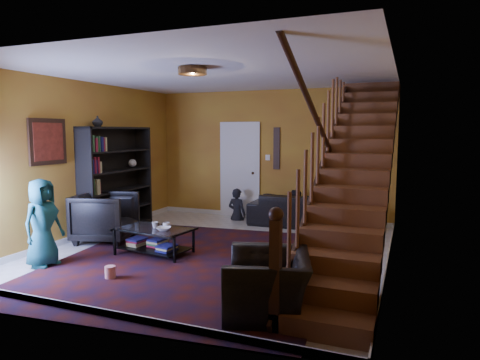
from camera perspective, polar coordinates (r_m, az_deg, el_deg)
The scene contains 21 objects.
floor at distance 7.02m, azimuth -2.97°, elevation -9.33°, with size 5.50×5.50×0.00m, color beige.
room at distance 8.75m, azimuth -7.28°, elevation -5.87°, with size 5.50×5.50×5.50m.
staircase at distance 6.19m, azimuth 15.10°, elevation 1.51°, with size 0.95×5.02×3.18m.
bookshelf at distance 8.58m, azimuth -16.04°, elevation -0.11°, with size 0.35×1.80×2.00m.
door at distance 9.58m, azimuth -0.00°, elevation 1.16°, with size 0.82×0.05×2.05m, color silver.
framed_picture at distance 7.52m, azimuth -24.26°, elevation 4.68°, with size 0.04×0.74×0.74m, color maroon.
wall_hanging at distance 9.27m, azimuth 4.91°, elevation 4.22°, with size 0.14×0.03×0.90m, color black.
ceiling_fixture at distance 6.09m, azimuth -6.36°, elevation 14.26°, with size 0.40×0.40×0.10m, color #3F2814.
rug at distance 6.37m, azimuth -6.46°, elevation -10.91°, with size 3.84×4.39×0.02m, color #3F110B.
sofa at distance 8.80m, azimuth 8.66°, elevation -3.99°, with size 2.23×0.87×0.65m, color black.
armchair_left at distance 7.82m, azimuth -17.48°, elevation -4.75°, with size 0.92×0.94×0.86m, color black.
armchair_right at distance 4.62m, azimuth 3.74°, elevation -13.68°, with size 0.99×0.86×0.64m, color black.
person_adult_a at distance 9.33m, azimuth -0.41°, elevation -4.59°, with size 0.42×0.27×1.14m, color black.
person_adult_b at distance 8.94m, azimuth 7.21°, elevation -5.05°, with size 0.57×0.44×1.17m, color black.
person_child at distance 6.66m, azimuth -24.83°, elevation -5.22°, with size 0.61×0.40×1.26m, color #175059.
coffee_table at distance 6.82m, azimuth -11.34°, elevation -7.82°, with size 1.19×0.80×0.42m.
cup_a at distance 6.74m, azimuth -9.78°, elevation -5.98°, with size 0.11×0.11×0.09m, color #999999.
cup_b at distance 6.80m, azimuth -11.28°, elevation -5.88°, with size 0.10×0.10×0.09m, color #999999.
bowl at distance 6.59m, azimuth -10.14°, elevation -6.43°, with size 0.21×0.21×0.05m, color #999999.
vase at distance 8.14m, azimuth -18.46°, elevation 7.44°, with size 0.18×0.18×0.19m, color #999999.
popcorn_bucket at distance 5.91m, azimuth -16.92°, elevation -11.67°, with size 0.14×0.14×0.16m, color red.
Camera 1 is at (2.83, -6.13, 1.91)m, focal length 32.00 mm.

